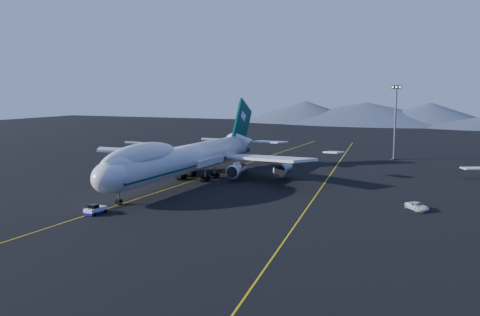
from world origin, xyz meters
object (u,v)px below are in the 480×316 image
at_px(boeing_747, 187,158).
at_px(pushback_tug, 95,211).
at_px(service_van, 417,206).
at_px(floodlight_mast, 395,122).

xyz_separation_m(boeing_747, pushback_tug, (0.77, -34.38, -5.25)).
distance_m(boeing_747, service_van, 53.21).
height_order(pushback_tug, floodlight_mast, floodlight_mast).
distance_m(service_van, floodlight_mast, 72.47).
bearing_deg(boeing_747, service_van, -9.51).
bearing_deg(pushback_tug, boeing_747, 94.52).
relative_size(pushback_tug, floodlight_mast, 0.18).
xyz_separation_m(boeing_747, service_van, (52.24, -8.76, -5.10)).
height_order(pushback_tug, service_van, pushback_tug).
xyz_separation_m(boeing_747, floodlight_mast, (38.75, 61.61, 5.80)).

